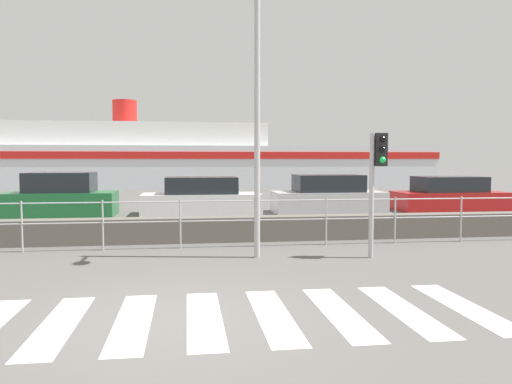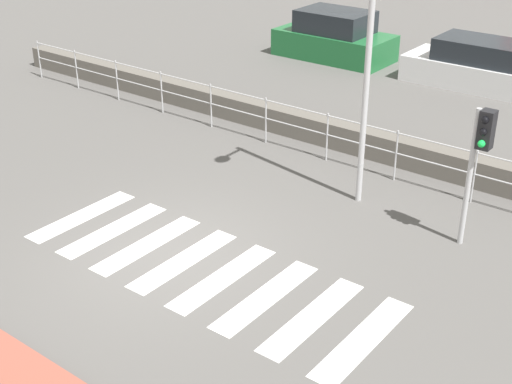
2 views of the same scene
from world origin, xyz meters
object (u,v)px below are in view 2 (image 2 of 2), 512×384
(parked_car_white, at_px, (482,67))
(streetlamp, at_px, (366,27))
(traffic_light_far, at_px, (480,148))
(parked_car_green, at_px, (334,38))

(parked_car_white, bearing_deg, streetlamp, -84.12)
(traffic_light_far, xyz_separation_m, streetlamp, (-2.46, 0.20, 1.66))
(traffic_light_far, xyz_separation_m, parked_car_white, (-3.37, 9.06, -1.31))
(parked_car_white, bearing_deg, parked_car_green, 180.00)
(streetlamp, relative_size, parked_car_green, 1.48)
(traffic_light_far, height_order, parked_car_green, traffic_light_far)
(traffic_light_far, height_order, parked_car_white, traffic_light_far)
(parked_car_green, height_order, parked_car_white, parked_car_green)
(traffic_light_far, distance_m, parked_car_white, 9.75)
(streetlamp, bearing_deg, traffic_light_far, -4.70)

